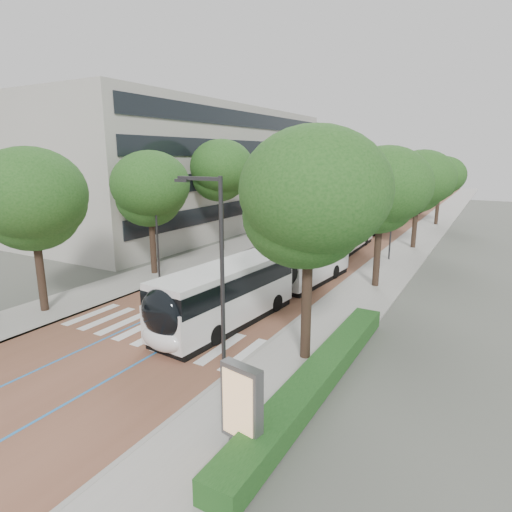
# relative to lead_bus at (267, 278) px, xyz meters

# --- Properties ---
(ground) EXTENTS (160.00, 160.00, 0.00)m
(ground) POSITION_rel_lead_bus_xyz_m (-2.86, -7.44, -1.63)
(ground) COLOR #51544C
(ground) RESTS_ON ground
(road) EXTENTS (11.00, 140.00, 0.02)m
(road) POSITION_rel_lead_bus_xyz_m (-2.86, 32.56, -1.62)
(road) COLOR brown
(road) RESTS_ON ground
(sidewalk_left) EXTENTS (4.00, 140.00, 0.12)m
(sidewalk_left) POSITION_rel_lead_bus_xyz_m (-10.36, 32.56, -1.57)
(sidewalk_left) COLOR gray
(sidewalk_left) RESTS_ON ground
(sidewalk_right) EXTENTS (4.00, 140.00, 0.12)m
(sidewalk_right) POSITION_rel_lead_bus_xyz_m (4.64, 32.56, -1.57)
(sidewalk_right) COLOR gray
(sidewalk_right) RESTS_ON ground
(kerb_left) EXTENTS (0.20, 140.00, 0.14)m
(kerb_left) POSITION_rel_lead_bus_xyz_m (-8.46, 32.56, -1.57)
(kerb_left) COLOR gray
(kerb_left) RESTS_ON ground
(kerb_right) EXTENTS (0.20, 140.00, 0.14)m
(kerb_right) POSITION_rel_lead_bus_xyz_m (2.74, 32.56, -1.57)
(kerb_right) COLOR gray
(kerb_right) RESTS_ON ground
(zebra_crossing) EXTENTS (10.55, 3.60, 0.01)m
(zebra_crossing) POSITION_rel_lead_bus_xyz_m (-2.66, -6.44, -1.60)
(zebra_crossing) COLOR silver
(zebra_crossing) RESTS_ON ground
(lane_line_left) EXTENTS (0.12, 126.00, 0.01)m
(lane_line_left) POSITION_rel_lead_bus_xyz_m (-4.46, 32.56, -1.60)
(lane_line_left) COLOR #2571BA
(lane_line_left) RESTS_ON road
(lane_line_right) EXTENTS (0.12, 126.00, 0.01)m
(lane_line_right) POSITION_rel_lead_bus_xyz_m (-1.26, 32.56, -1.60)
(lane_line_right) COLOR #2571BA
(lane_line_right) RESTS_ON road
(office_building) EXTENTS (18.11, 40.00, 14.00)m
(office_building) POSITION_rel_lead_bus_xyz_m (-22.33, 20.56, 5.37)
(office_building) COLOR #9C9990
(office_building) RESTS_ON ground
(hedge) EXTENTS (1.20, 14.00, 0.80)m
(hedge) POSITION_rel_lead_bus_xyz_m (6.24, -7.44, -1.11)
(hedge) COLOR #174116
(hedge) RESTS_ON sidewalk_right
(streetlight_near) EXTENTS (1.82, 0.20, 8.00)m
(streetlight_near) POSITION_rel_lead_bus_xyz_m (3.76, -10.44, 3.19)
(streetlight_near) COLOR #2C2B2E
(streetlight_near) RESTS_ON sidewalk_right
(streetlight_far) EXTENTS (1.82, 0.20, 8.00)m
(streetlight_far) POSITION_rel_lead_bus_xyz_m (3.76, 14.56, 3.19)
(streetlight_far) COLOR #2C2B2E
(streetlight_far) RESTS_ON sidewalk_right
(lamp_post_left) EXTENTS (0.14, 0.14, 8.00)m
(lamp_post_left) POSITION_rel_lead_bus_xyz_m (-8.96, 0.56, 2.49)
(lamp_post_left) COLOR #2C2B2E
(lamp_post_left) RESTS_ON sidewalk_left
(trees_left) EXTENTS (6.42, 60.78, 9.47)m
(trees_left) POSITION_rel_lead_bus_xyz_m (-10.36, 18.76, 4.76)
(trees_left) COLOR black
(trees_left) RESTS_ON ground
(trees_right) EXTENTS (6.03, 47.75, 9.34)m
(trees_right) POSITION_rel_lead_bus_xyz_m (4.84, 13.21, 4.56)
(trees_right) COLOR black
(trees_right) RESTS_ON ground
(lead_bus) EXTENTS (4.05, 18.54, 3.20)m
(lead_bus) POSITION_rel_lead_bus_xyz_m (0.00, 0.00, 0.00)
(lead_bus) COLOR black
(lead_bus) RESTS_ON ground
(bus_queued_0) EXTENTS (2.69, 12.43, 3.20)m
(bus_queued_0) POSITION_rel_lead_bus_xyz_m (-0.58, 15.51, -0.00)
(bus_queued_0) COLOR silver
(bus_queued_0) RESTS_ON ground
(bus_queued_1) EXTENTS (2.62, 12.42, 3.20)m
(bus_queued_1) POSITION_rel_lead_bus_xyz_m (-0.85, 30.04, -0.00)
(bus_queued_1) COLOR silver
(bus_queued_1) RESTS_ON ground
(bus_queued_2) EXTENTS (3.30, 12.53, 3.20)m
(bus_queued_2) POSITION_rel_lead_bus_xyz_m (-0.17, 42.04, -0.00)
(bus_queued_2) COLOR silver
(bus_queued_2) RESTS_ON ground
(bus_queued_3) EXTENTS (3.29, 12.53, 3.20)m
(bus_queued_3) POSITION_rel_lead_bus_xyz_m (-1.10, 56.26, -0.00)
(bus_queued_3) COLOR silver
(bus_queued_3) RESTS_ON ground
(ad_panel) EXTENTS (1.39, 0.62, 2.80)m
(ad_panel) POSITION_rel_lead_bus_xyz_m (5.64, -12.06, -0.04)
(ad_panel) COLOR #59595B
(ad_panel) RESTS_ON sidewalk_right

